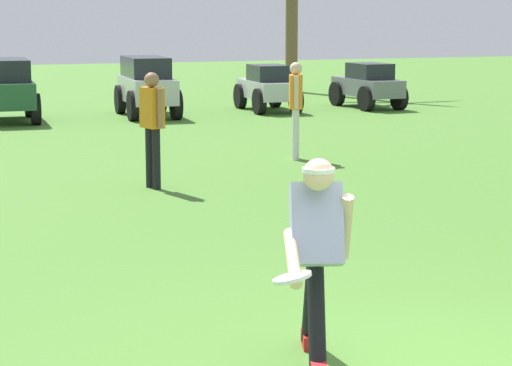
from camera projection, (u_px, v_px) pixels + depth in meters
frisbee_thrower at (316, 250)px, 6.60m from camera, size 0.66×1.01×1.43m
frisbee_in_flight at (292, 278)px, 6.12m from camera, size 0.34×0.34×0.08m
teammate_near_sideline at (296, 101)px, 15.92m from camera, size 0.30×0.49×1.56m
teammate_midfield at (152, 119)px, 13.30m from camera, size 0.29×0.49×1.56m
parked_car_slot_d at (9, 88)px, 21.52m from camera, size 1.25×2.44×1.34m
parked_car_slot_e at (147, 84)px, 22.53m from camera, size 1.25×2.44×1.34m
parked_car_slot_f at (268, 87)px, 23.78m from camera, size 1.17×2.23×1.10m
parked_car_slot_g at (368, 85)px, 24.54m from camera, size 1.17×2.24×1.10m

